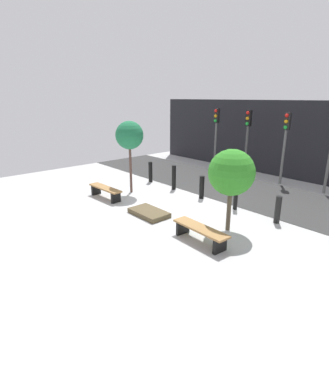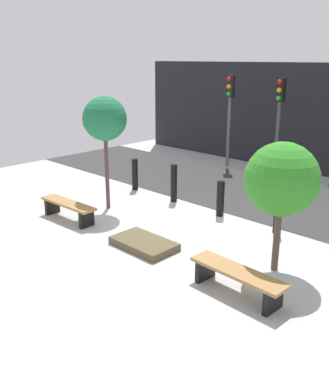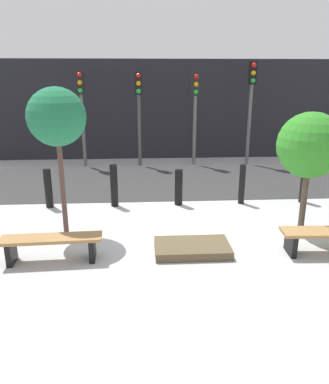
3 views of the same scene
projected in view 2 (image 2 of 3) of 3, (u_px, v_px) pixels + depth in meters
The scene contains 14 objects.
ground_plane at pixel (170, 236), 9.94m from camera, with size 18.00×18.00×0.00m, color #B2B2B2.
road_strip at pixel (265, 196), 12.76m from camera, with size 18.00×3.93×0.01m, color #323232.
building_facade at pixel (326, 120), 14.72m from camera, with size 16.20×0.50×3.81m, color black.
bench_left at pixel (68, 207), 10.84m from camera, with size 1.81×0.49×0.47m.
bench_right at pixel (237, 277), 7.42m from camera, with size 1.84×0.55×0.46m.
planter_bed at pixel (144, 244), 9.34m from camera, with size 1.42×0.84×0.16m, color brown.
tree_behind_left_bench at pixel (105, 119), 11.09m from camera, with size 1.16×1.16×3.04m.
tree_behind_right_bench at pixel (282, 180), 7.85m from camera, with size 1.38×1.38×2.53m.
bollard_far_left at pixel (135, 174), 13.29m from camera, with size 0.19×0.19×0.99m, color black.
bollard_left at pixel (174, 183), 12.18m from camera, with size 0.19×0.19×1.09m, color black.
bollard_center at pixel (220, 199), 11.10m from camera, with size 0.20×0.20×0.93m, color black.
bollard_right at pixel (277, 212), 9.99m from camera, with size 0.16×0.16×1.04m, color black.
traffic_light_west at pixel (230, 104), 15.60m from camera, with size 0.28×0.27×3.36m.
traffic_light_mid_west at pixel (279, 109), 14.27m from camera, with size 0.28×0.27×3.33m.
Camera 2 is at (6.28, -6.68, 3.98)m, focal length 40.00 mm.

